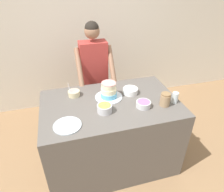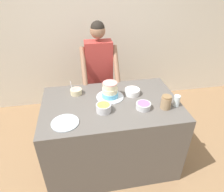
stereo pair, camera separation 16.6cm
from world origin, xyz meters
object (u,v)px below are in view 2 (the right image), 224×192
frosting_bowl_pink (76,91)px  frosting_bowl_white (132,91)px  drinking_glass (177,101)px  ceramic_plate (65,123)px  stoneware_jar (166,102)px  frosting_bowl_olive (104,108)px  person_baker (99,68)px  frosting_bowl_purple (143,106)px  cake (110,91)px

frosting_bowl_pink → frosting_bowl_white: size_ratio=0.97×
drinking_glass → ceramic_plate: size_ratio=0.47×
ceramic_plate → frosting_bowl_pink: bearing=77.0°
stoneware_jar → frosting_bowl_pink: bearing=153.8°
frosting_bowl_pink → drinking_glass: size_ratio=1.36×
frosting_bowl_olive → drinking_glass: 0.80m
frosting_bowl_white → drinking_glass: bearing=-37.8°
person_baker → frosting_bowl_purple: (0.36, -0.94, -0.05)m
frosting_bowl_white → drinking_glass: (0.41, -0.32, 0.03)m
cake → frosting_bowl_white: (0.28, 0.02, -0.05)m
frosting_bowl_olive → frosting_bowl_white: (0.39, 0.28, -0.01)m
cake → frosting_bowl_pink: cake is taller
frosting_bowl_purple → frosting_bowl_white: (-0.04, 0.31, 0.00)m
frosting_bowl_pink → frosting_bowl_white: 0.68m
cake → frosting_bowl_pink: 0.42m
frosting_bowl_olive → stoneware_jar: stoneware_jar is taller
cake → drinking_glass: (0.69, -0.30, -0.02)m
frosting_bowl_purple → frosting_bowl_white: frosting_bowl_white is taller
frosting_bowl_pink → drinking_glass: (1.08, -0.45, 0.03)m
person_baker → frosting_bowl_pink: person_baker is taller
frosting_bowl_olive → stoneware_jar: size_ratio=1.05×
frosting_bowl_white → stoneware_jar: (0.28, -0.34, 0.04)m
frosting_bowl_purple → stoneware_jar: size_ratio=1.06×
frosting_bowl_purple → ceramic_plate: size_ratio=0.58×
frosting_bowl_purple → ceramic_plate: bearing=-172.8°
frosting_bowl_purple → frosting_bowl_olive: bearing=176.9°
person_baker → frosting_bowl_olive: person_baker is taller
person_baker → stoneware_jar: bearing=-58.3°
person_baker → frosting_bowl_pink: bearing=-124.3°
frosting_bowl_pink → stoneware_jar: 1.06m
frosting_bowl_olive → frosting_bowl_purple: bearing=-3.1°
person_baker → frosting_bowl_olive: size_ratio=10.51×
frosting_bowl_olive → frosting_bowl_white: frosting_bowl_olive is taller
cake → frosting_bowl_purple: (0.32, -0.29, -0.05)m
frosting_bowl_olive → frosting_bowl_white: bearing=35.9°
frosting_bowl_purple → drinking_glass: (0.37, -0.01, 0.03)m
frosting_bowl_pink → ceramic_plate: 0.55m
frosting_bowl_purple → frosting_bowl_olive: frosting_bowl_olive is taller
frosting_bowl_purple → cake: bearing=137.8°
person_baker → frosting_bowl_white: (0.32, -0.63, -0.05)m
frosting_bowl_olive → drinking_glass: (0.80, -0.04, 0.02)m
cake → ceramic_plate: 0.65m
frosting_bowl_pink → drinking_glass: 1.17m
frosting_bowl_olive → stoneware_jar: bearing=-4.8°
frosting_bowl_pink → ceramic_plate: bearing=-103.0°
cake → frosting_bowl_olive: (-0.11, -0.26, -0.04)m
frosting_bowl_pink → stoneware_jar: (0.95, -0.47, 0.04)m
frosting_bowl_white → frosting_bowl_pink: bearing=169.3°
frosting_bowl_pink → ceramic_plate: size_ratio=0.64×
person_baker → stoneware_jar: person_baker is taller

